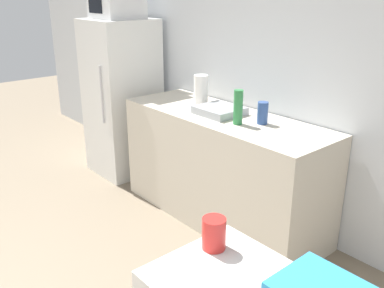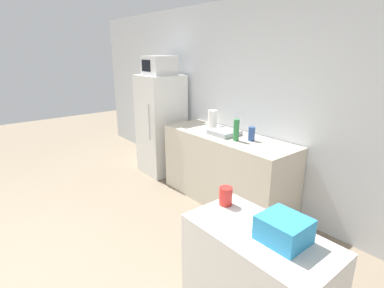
% 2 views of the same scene
% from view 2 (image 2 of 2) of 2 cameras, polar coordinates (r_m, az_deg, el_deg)
% --- Properties ---
extents(wall_back, '(8.00, 0.06, 2.60)m').
position_cam_2_polar(wall_back, '(4.03, 10.76, 7.51)').
color(wall_back, silver).
rests_on(wall_back, ground_plane).
extents(refrigerator, '(0.63, 0.65, 1.61)m').
position_cam_2_polar(refrigerator, '(4.94, -5.89, 3.65)').
color(refrigerator, white).
rests_on(refrigerator, ground_plane).
extents(microwave, '(0.44, 0.42, 0.29)m').
position_cam_2_polar(microwave, '(4.81, -6.26, 14.66)').
color(microwave, white).
rests_on(microwave, refrigerator).
extents(counter, '(1.89, 0.64, 0.93)m').
position_cam_2_polar(counter, '(4.01, 6.41, -4.73)').
color(counter, beige).
rests_on(counter, ground_plane).
extents(sink_basin, '(0.34, 0.32, 0.06)m').
position_cam_2_polar(sink_basin, '(3.87, 6.18, 2.23)').
color(sink_basin, '#9EA3A8').
rests_on(sink_basin, counter).
extents(bottle_tall, '(0.07, 0.07, 0.26)m').
position_cam_2_polar(bottle_tall, '(3.60, 8.43, 2.64)').
color(bottle_tall, '#2D7F42').
rests_on(bottle_tall, counter).
extents(bottle_short, '(0.08, 0.08, 0.17)m').
position_cam_2_polar(bottle_short, '(3.65, 11.28, 1.92)').
color(bottle_short, '#2D4C8C').
rests_on(bottle_short, counter).
extents(basket, '(0.22, 0.21, 0.13)m').
position_cam_2_polar(basket, '(1.59, 17.07, -15.29)').
color(basket, '#2D8EC6').
rests_on(basket, shelf_cabinet).
extents(jar, '(0.08, 0.08, 0.11)m').
position_cam_2_polar(jar, '(1.85, 6.44, -9.81)').
color(jar, red).
rests_on(jar, shelf_cabinet).
extents(paper_towel_roll, '(0.12, 0.12, 0.26)m').
position_cam_2_polar(paper_towel_roll, '(4.12, 3.90, 4.65)').
color(paper_towel_roll, white).
rests_on(paper_towel_roll, counter).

